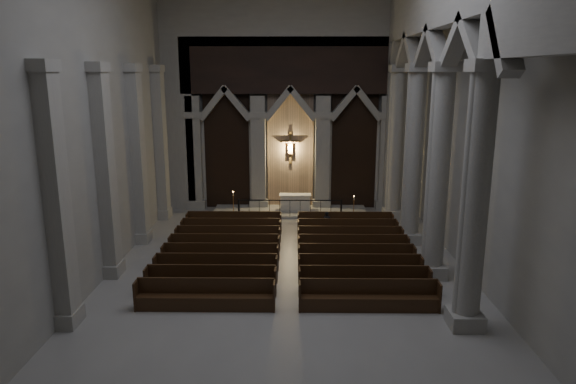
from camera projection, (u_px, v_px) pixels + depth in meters
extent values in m
plane|color=#9E9B96|center=(288.00, 292.00, 18.35)|extent=(24.00, 24.00, 0.00)
cube|color=#9C9A92|center=(290.00, 103.00, 28.66)|extent=(14.00, 0.10, 12.00)
cube|color=#9C9A92|center=(271.00, 238.00, 5.30)|extent=(14.00, 0.10, 12.00)
cube|color=#9C9A92|center=(77.00, 123.00, 17.06)|extent=(0.10, 24.00, 12.00)
cube|color=#9C9A92|center=(500.00, 124.00, 16.89)|extent=(0.10, 24.00, 12.00)
cube|color=#A9A69D|center=(195.00, 153.00, 28.88)|extent=(0.80, 0.50, 6.40)
cube|color=#A9A69D|center=(197.00, 204.00, 29.55)|extent=(1.05, 0.70, 0.50)
cube|color=#A9A69D|center=(193.00, 115.00, 28.39)|extent=(1.00, 0.65, 0.35)
cube|color=#A9A69D|center=(258.00, 153.00, 28.83)|extent=(0.80, 0.50, 6.40)
cube|color=#A9A69D|center=(259.00, 204.00, 29.51)|extent=(1.05, 0.70, 0.50)
cube|color=#A9A69D|center=(258.00, 115.00, 28.34)|extent=(1.00, 0.65, 0.35)
cube|color=#A9A69D|center=(322.00, 154.00, 28.79)|extent=(0.80, 0.50, 6.40)
cube|color=#A9A69D|center=(322.00, 204.00, 29.46)|extent=(1.05, 0.70, 0.50)
cube|color=#A9A69D|center=(323.00, 115.00, 28.30)|extent=(1.00, 0.65, 0.35)
cube|color=#A9A69D|center=(386.00, 154.00, 28.74)|extent=(0.80, 0.50, 6.40)
cube|color=#A9A69D|center=(384.00, 205.00, 29.42)|extent=(1.05, 0.70, 0.50)
cube|color=#A9A69D|center=(388.00, 115.00, 28.25)|extent=(1.00, 0.65, 0.35)
cube|color=black|center=(227.00, 147.00, 29.13)|extent=(2.60, 0.15, 7.00)
cube|color=tan|center=(290.00, 147.00, 29.08)|extent=(2.60, 0.15, 7.00)
cube|color=black|center=(354.00, 147.00, 29.04)|extent=(2.60, 0.15, 7.00)
cube|color=black|center=(290.00, 66.00, 27.71)|extent=(12.00, 0.50, 3.00)
cube|color=#A9A69D|center=(179.00, 130.00, 28.59)|extent=(1.60, 0.50, 9.00)
cube|color=#A9A69D|center=(402.00, 131.00, 28.44)|extent=(1.60, 0.50, 9.00)
cube|color=#A9A69D|center=(290.00, 17.00, 27.14)|extent=(14.00, 0.50, 3.00)
plane|color=#FFB972|center=(290.00, 147.00, 29.05)|extent=(1.50, 0.00, 1.50)
cube|color=brown|center=(290.00, 148.00, 28.97)|extent=(0.13, 0.08, 1.80)
cube|color=brown|center=(290.00, 141.00, 28.89)|extent=(1.10, 0.08, 0.13)
cube|color=tan|center=(290.00, 149.00, 28.92)|extent=(0.26, 0.10, 0.60)
sphere|color=tan|center=(290.00, 142.00, 28.83)|extent=(0.17, 0.17, 0.17)
cylinder|color=tan|center=(286.00, 142.00, 28.84)|extent=(0.45, 0.08, 0.08)
cylinder|color=tan|center=(295.00, 142.00, 28.83)|extent=(0.45, 0.08, 0.08)
cube|color=#A9A69D|center=(392.00, 214.00, 27.47)|extent=(1.00, 1.00, 0.50)
cylinder|color=#A9A69D|center=(396.00, 144.00, 26.61)|extent=(0.70, 0.70, 7.50)
cube|color=#A9A69D|center=(399.00, 68.00, 25.73)|extent=(0.95, 0.95, 0.35)
cube|color=#A9A69D|center=(409.00, 237.00, 23.58)|extent=(1.00, 1.00, 0.50)
cylinder|color=#A9A69D|center=(413.00, 157.00, 22.72)|extent=(0.70, 0.70, 7.50)
cube|color=#A9A69D|center=(418.00, 68.00, 21.84)|extent=(0.95, 0.95, 0.35)
cube|color=#A9A69D|center=(431.00, 270.00, 19.68)|extent=(1.00, 1.00, 0.50)
cylinder|color=#A9A69D|center=(438.00, 174.00, 18.83)|extent=(0.70, 0.70, 7.50)
cube|color=#A9A69D|center=(445.00, 67.00, 17.95)|extent=(0.95, 0.95, 0.35)
cube|color=#A9A69D|center=(465.00, 319.00, 15.79)|extent=(1.00, 1.00, 0.50)
cylinder|color=#A9A69D|center=(475.00, 201.00, 14.93)|extent=(0.70, 0.70, 7.50)
cube|color=#A9A69D|center=(487.00, 65.00, 14.05)|extent=(0.95, 0.95, 0.35)
cube|color=#A9A69D|center=(390.00, 129.00, 28.33)|extent=(0.55, 1.20, 9.20)
cube|color=#A9A69D|center=(165.00, 213.00, 27.62)|extent=(0.60, 1.00, 0.50)
cube|color=#A9A69D|center=(161.00, 144.00, 26.77)|extent=(0.50, 0.80, 7.50)
cube|color=#A9A69D|center=(157.00, 68.00, 25.89)|extent=(0.60, 1.00, 0.35)
cube|color=#A9A69D|center=(144.00, 236.00, 23.73)|extent=(0.60, 1.00, 0.50)
cube|color=#A9A69D|center=(138.00, 156.00, 22.87)|extent=(0.50, 0.80, 7.50)
cube|color=#A9A69D|center=(132.00, 68.00, 21.99)|extent=(0.60, 1.00, 0.35)
cube|color=#A9A69D|center=(114.00, 269.00, 19.84)|extent=(0.60, 1.00, 0.50)
cube|color=#A9A69D|center=(106.00, 174.00, 18.98)|extent=(0.50, 0.80, 7.50)
cube|color=#A9A69D|center=(97.00, 67.00, 18.10)|extent=(0.60, 1.00, 0.35)
cube|color=#A9A69D|center=(70.00, 317.00, 15.94)|extent=(0.60, 1.00, 0.50)
cube|color=#A9A69D|center=(57.00, 200.00, 15.09)|extent=(0.50, 0.80, 7.50)
cube|color=#A9A69D|center=(43.00, 65.00, 14.20)|extent=(0.60, 1.00, 0.35)
cube|color=#A9A69D|center=(290.00, 211.00, 28.65)|extent=(8.50, 2.60, 0.15)
cube|color=beige|center=(295.00, 202.00, 28.57)|extent=(1.62, 0.63, 0.86)
cube|color=white|center=(295.00, 195.00, 28.47)|extent=(1.76, 0.70, 0.04)
cube|color=black|center=(290.00, 200.00, 27.18)|extent=(5.45, 0.05, 0.05)
cube|color=black|center=(239.00, 209.00, 27.33)|extent=(0.09, 0.09, 1.09)
cube|color=black|center=(341.00, 209.00, 27.26)|extent=(0.09, 0.09, 1.09)
cylinder|color=black|center=(249.00, 210.00, 27.33)|extent=(0.02, 0.02, 1.00)
cylinder|color=black|center=(259.00, 210.00, 27.32)|extent=(0.02, 0.02, 1.00)
cylinder|color=black|center=(269.00, 210.00, 27.32)|extent=(0.02, 0.02, 1.00)
cylinder|color=black|center=(280.00, 210.00, 27.31)|extent=(0.02, 0.02, 1.00)
cylinder|color=black|center=(290.00, 210.00, 27.30)|extent=(0.02, 0.02, 1.00)
cylinder|color=black|center=(300.00, 210.00, 27.29)|extent=(0.02, 0.02, 1.00)
cylinder|color=black|center=(310.00, 210.00, 27.29)|extent=(0.02, 0.02, 1.00)
cylinder|color=black|center=(321.00, 210.00, 27.28)|extent=(0.02, 0.02, 1.00)
cylinder|color=black|center=(331.00, 210.00, 27.27)|extent=(0.02, 0.02, 1.00)
cylinder|color=#B97739|center=(234.00, 216.00, 27.89)|extent=(0.24, 0.24, 0.05)
cylinder|color=#B97739|center=(233.00, 206.00, 27.76)|extent=(0.04, 0.04, 1.14)
cylinder|color=#B97739|center=(233.00, 196.00, 27.63)|extent=(0.12, 0.12, 0.02)
cylinder|color=#EEE2C8|center=(233.00, 194.00, 27.61)|extent=(0.05, 0.05, 0.20)
sphere|color=#FFB059|center=(233.00, 192.00, 27.58)|extent=(0.04, 0.04, 0.04)
cylinder|color=#B97739|center=(353.00, 220.00, 27.21)|extent=(0.23, 0.23, 0.05)
cylinder|color=#B97739|center=(354.00, 210.00, 27.08)|extent=(0.03, 0.03, 1.08)
cylinder|color=#B97739|center=(354.00, 200.00, 26.96)|extent=(0.11, 0.11, 0.02)
cylinder|color=#EEE2C8|center=(354.00, 198.00, 26.94)|extent=(0.05, 0.05, 0.19)
sphere|color=#FFB059|center=(354.00, 196.00, 26.91)|extent=(0.04, 0.04, 0.04)
cube|color=black|center=(234.00, 228.00, 25.02)|extent=(4.56, 0.43, 0.49)
cube|color=black|center=(234.00, 217.00, 25.10)|extent=(4.56, 0.08, 0.54)
cube|color=black|center=(187.00, 223.00, 24.99)|extent=(0.07, 0.49, 0.98)
cube|color=black|center=(281.00, 223.00, 24.93)|extent=(0.07, 0.49, 0.98)
cube|color=black|center=(345.00, 228.00, 24.95)|extent=(4.56, 0.43, 0.49)
cube|color=black|center=(345.00, 217.00, 25.03)|extent=(4.56, 0.08, 0.54)
cube|color=black|center=(298.00, 223.00, 24.92)|extent=(0.07, 0.49, 0.98)
cube|color=black|center=(392.00, 224.00, 24.87)|extent=(0.07, 0.49, 0.98)
cube|color=black|center=(231.00, 236.00, 23.86)|extent=(4.56, 0.43, 0.49)
cube|color=black|center=(232.00, 224.00, 23.95)|extent=(4.56, 0.08, 0.54)
cube|color=black|center=(182.00, 230.00, 23.84)|extent=(0.07, 0.49, 0.98)
cube|color=black|center=(280.00, 231.00, 23.78)|extent=(0.07, 0.49, 0.98)
cube|color=black|center=(347.00, 236.00, 23.80)|extent=(4.56, 0.43, 0.49)
cube|color=black|center=(347.00, 224.00, 23.88)|extent=(4.56, 0.08, 0.54)
cube|color=black|center=(298.00, 231.00, 23.77)|extent=(0.07, 0.49, 0.98)
cube|color=black|center=(397.00, 231.00, 23.71)|extent=(0.07, 0.49, 0.98)
cube|color=black|center=(228.00, 244.00, 22.71)|extent=(4.56, 0.43, 0.49)
cube|color=black|center=(228.00, 231.00, 22.79)|extent=(4.56, 0.08, 0.54)
cube|color=black|center=(177.00, 238.00, 22.68)|extent=(0.07, 0.49, 0.98)
cube|color=black|center=(279.00, 239.00, 22.63)|extent=(0.07, 0.49, 0.98)
cube|color=black|center=(350.00, 244.00, 22.64)|extent=(4.56, 0.43, 0.49)
cube|color=black|center=(350.00, 232.00, 22.73)|extent=(4.56, 0.08, 0.54)
cube|color=black|center=(298.00, 239.00, 22.62)|extent=(0.07, 0.49, 0.98)
cube|color=black|center=(402.00, 239.00, 22.56)|extent=(0.07, 0.49, 0.98)
cube|color=black|center=(224.00, 253.00, 21.56)|extent=(4.56, 0.43, 0.49)
cube|color=black|center=(225.00, 240.00, 21.64)|extent=(4.56, 0.08, 0.54)
cube|color=black|center=(170.00, 247.00, 21.53)|extent=(0.07, 0.49, 0.98)
cube|color=black|center=(279.00, 248.00, 21.47)|extent=(0.07, 0.49, 0.98)
cube|color=black|center=(353.00, 254.00, 21.49)|extent=(4.56, 0.43, 0.49)
cube|color=black|center=(353.00, 240.00, 21.57)|extent=(4.56, 0.08, 0.54)
cube|color=black|center=(299.00, 248.00, 21.46)|extent=(0.07, 0.49, 0.98)
cube|color=black|center=(408.00, 248.00, 21.41)|extent=(0.07, 0.49, 0.98)
cube|color=black|center=(221.00, 263.00, 20.40)|extent=(4.56, 0.43, 0.49)
cube|color=black|center=(221.00, 249.00, 20.49)|extent=(4.56, 0.08, 0.54)
cube|color=black|center=(163.00, 257.00, 20.38)|extent=(0.07, 0.49, 0.98)
cube|color=black|center=(278.00, 258.00, 20.32)|extent=(0.07, 0.49, 0.98)
cube|color=black|center=(356.00, 264.00, 20.34)|extent=(4.56, 0.43, 0.49)
cube|color=black|center=(356.00, 250.00, 20.42)|extent=(4.56, 0.08, 0.54)
cube|color=black|center=(299.00, 258.00, 20.31)|extent=(0.07, 0.49, 0.98)
cube|color=black|center=(414.00, 258.00, 20.25)|extent=(0.07, 0.49, 0.98)
cube|color=black|center=(216.00, 275.00, 19.25)|extent=(4.56, 0.43, 0.49)
cube|color=black|center=(216.00, 260.00, 19.33)|extent=(4.56, 0.08, 0.54)
cube|color=black|center=(155.00, 268.00, 19.22)|extent=(0.07, 0.49, 0.98)
cube|color=black|center=(277.00, 269.00, 19.17)|extent=(0.07, 0.49, 0.98)
cube|color=black|center=(360.00, 276.00, 19.18)|extent=(4.56, 0.43, 0.49)
cube|color=black|center=(360.00, 261.00, 19.27)|extent=(4.56, 0.08, 0.54)
cube|color=black|center=(299.00, 269.00, 19.16)|extent=(0.07, 0.49, 0.98)
cube|color=black|center=(421.00, 270.00, 19.10)|extent=(0.07, 0.49, 0.98)
cube|color=black|center=(211.00, 288.00, 18.10)|extent=(4.56, 0.43, 0.49)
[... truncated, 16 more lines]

